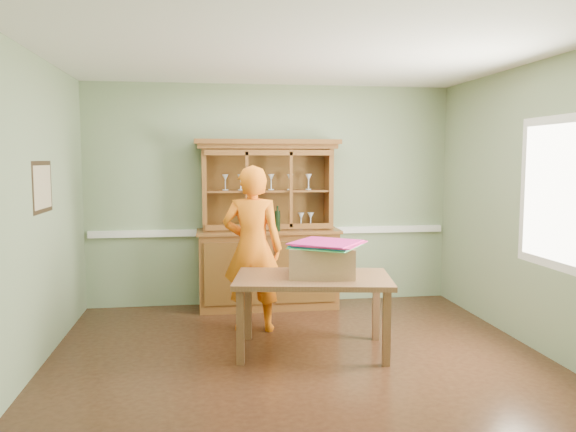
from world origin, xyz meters
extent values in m
plane|color=#452616|center=(0.00, 0.00, 0.00)|extent=(4.50, 4.50, 0.00)
plane|color=white|center=(0.00, 0.00, 2.70)|extent=(4.50, 4.50, 0.00)
plane|color=gray|center=(0.00, 2.00, 1.35)|extent=(4.50, 0.00, 4.50)
plane|color=gray|center=(-2.25, 0.00, 1.35)|extent=(0.00, 4.00, 4.00)
plane|color=gray|center=(2.25, 0.00, 1.35)|extent=(0.00, 4.00, 4.00)
plane|color=gray|center=(0.00, -2.00, 1.35)|extent=(4.50, 0.00, 4.50)
cube|color=white|center=(0.00, 1.98, 0.90)|extent=(4.41, 0.05, 0.08)
cube|color=black|center=(-2.23, 0.30, 1.55)|extent=(0.03, 0.60, 0.46)
cube|color=#C9B793|center=(-2.22, 0.30, 1.55)|extent=(0.01, 0.52, 0.38)
cube|color=white|center=(2.23, -0.30, 1.50)|extent=(0.03, 0.96, 1.36)
cube|color=white|center=(2.22, -0.30, 1.50)|extent=(0.01, 0.80, 1.20)
cube|color=brown|center=(-0.07, 1.75, 0.46)|extent=(1.65, 0.50, 0.92)
cube|color=brown|center=(-0.07, 1.74, 0.94)|extent=(1.71, 0.56, 0.04)
cube|color=brown|center=(-0.07, 1.98, 1.44)|extent=(1.56, 0.04, 0.96)
cube|color=brown|center=(-0.82, 1.83, 1.44)|extent=(0.06, 0.35, 0.96)
cube|color=brown|center=(0.68, 1.83, 1.44)|extent=(0.06, 0.35, 0.96)
cube|color=brown|center=(-0.07, 1.83, 1.94)|extent=(1.65, 0.40, 0.06)
cube|color=brown|center=(-0.07, 1.81, 2.00)|extent=(1.72, 0.44, 0.06)
cube|color=brown|center=(-0.07, 1.83, 1.41)|extent=(1.45, 0.30, 0.02)
imported|color=#B2B2B7|center=(-0.21, 1.83, 1.04)|extent=(0.17, 0.17, 0.18)
imported|color=yellow|center=(-0.49, 1.83, 0.98)|extent=(0.20, 0.20, 0.05)
cylinder|color=black|center=(0.02, 1.59, 1.10)|extent=(0.06, 0.06, 0.29)
cube|color=brown|center=(0.16, 0.12, 0.69)|extent=(1.55, 1.09, 0.05)
cube|color=brown|center=(-0.53, -0.12, 0.33)|extent=(0.08, 0.08, 0.67)
cube|color=brown|center=(-0.41, 0.58, 0.33)|extent=(0.08, 0.08, 0.67)
cube|color=brown|center=(0.73, -0.34, 0.33)|extent=(0.08, 0.08, 0.67)
cube|color=brown|center=(0.85, 0.36, 0.33)|extent=(0.08, 0.08, 0.67)
cube|color=#9D7751|center=(0.25, 0.15, 0.85)|extent=(0.67, 0.58, 0.28)
cube|color=green|center=(0.30, 0.12, 0.99)|extent=(0.76, 0.76, 0.01)
cube|color=#2CA2D1|center=(0.30, 0.12, 1.00)|extent=(0.76, 0.76, 0.01)
cube|color=#E56C84|center=(0.30, 0.12, 1.01)|extent=(0.76, 0.76, 0.01)
cube|color=#CB1F6B|center=(0.30, 0.12, 1.02)|extent=(0.76, 0.76, 0.01)
cube|color=#D1207D|center=(0.30, 0.12, 1.03)|extent=(0.76, 0.76, 0.01)
imported|color=orange|center=(-0.33, 0.88, 0.87)|extent=(0.71, 0.55, 1.73)
camera|label=1|loc=(-0.81, -4.90, 1.79)|focal=35.00mm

